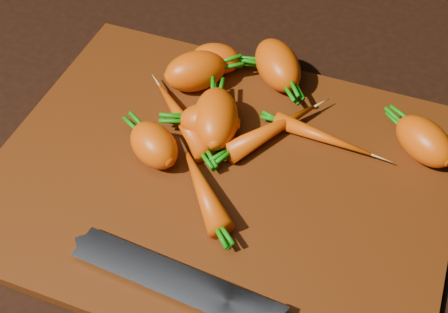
% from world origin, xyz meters
% --- Properties ---
extents(ground, '(2.00, 2.00, 0.01)m').
position_xyz_m(ground, '(0.00, 0.00, -0.01)').
color(ground, black).
extents(cutting_board, '(0.50, 0.40, 0.01)m').
position_xyz_m(cutting_board, '(0.00, 0.00, 0.01)').
color(cutting_board, '#512209').
rests_on(cutting_board, ground).
extents(carrot_0, '(0.09, 0.09, 0.05)m').
position_xyz_m(carrot_0, '(-0.08, 0.12, 0.04)').
color(carrot_0, '#E74F04').
rests_on(carrot_0, cutting_board).
extents(carrot_1, '(0.08, 0.07, 0.05)m').
position_xyz_m(carrot_1, '(-0.08, -0.01, 0.03)').
color(carrot_1, '#E74F04').
rests_on(carrot_1, cutting_board).
extents(carrot_2, '(0.09, 0.10, 0.05)m').
position_xyz_m(carrot_2, '(0.01, 0.17, 0.04)').
color(carrot_2, '#E74F04').
rests_on(carrot_2, cutting_board).
extents(carrot_3, '(0.08, 0.10, 0.05)m').
position_xyz_m(carrot_3, '(-0.03, 0.05, 0.04)').
color(carrot_3, '#E74F04').
rests_on(carrot_3, cutting_board).
extents(carrot_4, '(0.08, 0.06, 0.04)m').
position_xyz_m(carrot_4, '(-0.03, 0.05, 0.03)').
color(carrot_4, '#E74F04').
rests_on(carrot_4, cutting_board).
extents(carrot_5, '(0.07, 0.05, 0.04)m').
position_xyz_m(carrot_5, '(-0.07, 0.16, 0.03)').
color(carrot_5, '#E74F04').
rests_on(carrot_5, cutting_board).
extents(carrot_6, '(0.09, 0.08, 0.05)m').
position_xyz_m(carrot_6, '(0.20, 0.11, 0.03)').
color(carrot_6, '#E74F04').
rests_on(carrot_6, cutting_board).
extents(carrot_7, '(0.09, 0.12, 0.03)m').
position_xyz_m(carrot_7, '(0.04, 0.07, 0.03)').
color(carrot_7, '#E74F04').
rests_on(carrot_7, cutting_board).
extents(carrot_8, '(0.12, 0.03, 0.02)m').
position_xyz_m(carrot_8, '(0.09, 0.08, 0.02)').
color(carrot_8, '#E74F04').
rests_on(carrot_8, cutting_board).
extents(carrot_9, '(0.09, 0.10, 0.03)m').
position_xyz_m(carrot_9, '(-0.01, -0.04, 0.03)').
color(carrot_9, '#E74F04').
rests_on(carrot_9, cutting_board).
extents(carrot_10, '(0.11, 0.10, 0.03)m').
position_xyz_m(carrot_10, '(-0.07, 0.05, 0.03)').
color(carrot_10, '#E74F04').
rests_on(carrot_10, cutting_board).
extents(knife, '(0.33, 0.05, 0.02)m').
position_xyz_m(knife, '(0.03, -0.15, 0.02)').
color(knife, gray).
rests_on(knife, cutting_board).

